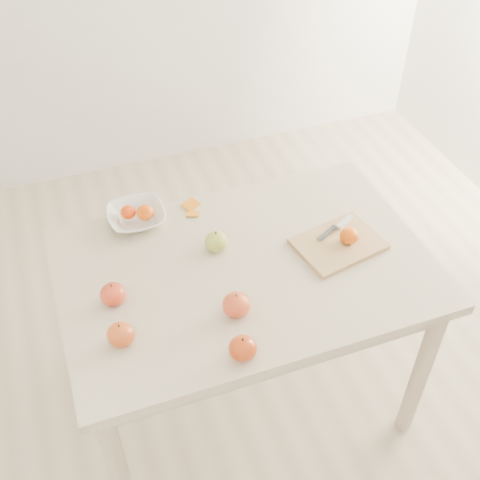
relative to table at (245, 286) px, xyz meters
name	(u,v)px	position (x,y,z in m)	size (l,w,h in m)	color
ground	(244,394)	(0.00, 0.00, -0.65)	(3.50, 3.50, 0.00)	#C6B293
table	(245,286)	(0.00, 0.00, 0.00)	(1.20, 0.80, 0.75)	beige
cutting_board	(338,244)	(0.33, -0.02, 0.11)	(0.28, 0.20, 0.02)	tan
board_tangerine	(349,236)	(0.36, -0.03, 0.14)	(0.06, 0.06, 0.05)	#DF5407
fruit_bowl	(136,217)	(-0.28, 0.33, 0.12)	(0.20, 0.20, 0.05)	white
bowl_tangerine_near	(128,212)	(-0.31, 0.34, 0.14)	(0.05, 0.05, 0.05)	#E53C08
bowl_tangerine_far	(145,212)	(-0.25, 0.32, 0.15)	(0.06, 0.06, 0.05)	#E45008
orange_peel_a	(191,205)	(-0.08, 0.35, 0.10)	(0.06, 0.04, 0.00)	#D0680E
orange_peel_b	(193,214)	(-0.09, 0.30, 0.10)	(0.04, 0.04, 0.00)	orange
paring_knife	(342,224)	(0.37, 0.05, 0.12)	(0.16, 0.08, 0.01)	silver
apple_green	(216,241)	(-0.06, 0.11, 0.13)	(0.08, 0.08, 0.07)	olive
apple_red_e	(236,305)	(-0.10, -0.18, 0.14)	(0.08, 0.08, 0.08)	#A30F12
apple_red_b	(113,294)	(-0.43, -0.01, 0.13)	(0.08, 0.08, 0.07)	maroon
apple_red_d	(121,335)	(-0.44, -0.17, 0.13)	(0.08, 0.08, 0.07)	#A42314
apple_red_c	(243,348)	(-0.13, -0.33, 0.13)	(0.08, 0.08, 0.07)	maroon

